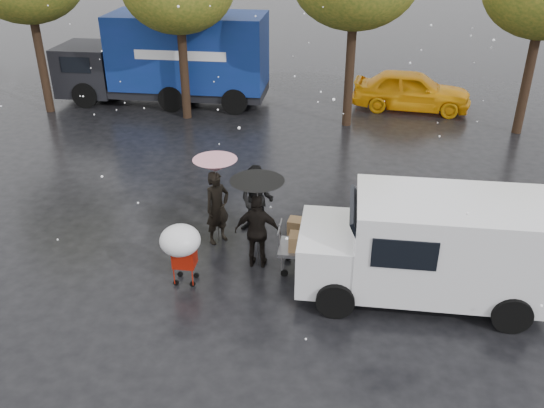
# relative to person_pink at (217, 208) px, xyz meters

# --- Properties ---
(ground) EXTENTS (90.00, 90.00, 0.00)m
(ground) POSITION_rel_person_pink_xyz_m (0.38, -1.36, -0.90)
(ground) COLOR black
(ground) RESTS_ON ground
(person_pink) EXTENTS (0.76, 0.78, 1.80)m
(person_pink) POSITION_rel_person_pink_xyz_m (0.00, 0.00, 0.00)
(person_pink) COLOR black
(person_pink) RESTS_ON ground
(person_middle) EXTENTS (0.94, 0.78, 1.75)m
(person_middle) POSITION_rel_person_pink_xyz_m (0.85, 0.57, -0.02)
(person_middle) COLOR black
(person_middle) RESTS_ON ground
(person_black) EXTENTS (1.03, 0.43, 1.75)m
(person_black) POSITION_rel_person_pink_xyz_m (1.11, -0.91, -0.03)
(person_black) COLOR black
(person_black) RESTS_ON ground
(umbrella_pink) EXTENTS (1.01, 1.01, 2.14)m
(umbrella_pink) POSITION_rel_person_pink_xyz_m (0.00, 0.00, 1.08)
(umbrella_pink) COLOR #4C4C4C
(umbrella_pink) RESTS_ON ground
(umbrella_black) EXTENTS (1.16, 1.16, 2.10)m
(umbrella_black) POSITION_rel_person_pink_xyz_m (1.11, -0.91, 1.05)
(umbrella_black) COLOR #4C4C4C
(umbrella_black) RESTS_ON ground
(vendor_cart) EXTENTS (1.52, 0.80, 1.27)m
(vendor_cart) POSITION_rel_person_pink_xyz_m (2.42, -0.95, -0.18)
(vendor_cart) COLOR slate
(vendor_cart) RESTS_ON ground
(shopping_cart) EXTENTS (0.84, 0.84, 1.46)m
(shopping_cart) POSITION_rel_person_pink_xyz_m (-0.33, -1.90, 0.16)
(shopping_cart) COLOR #AA1809
(shopping_cart) RESTS_ON ground
(white_van) EXTENTS (4.91, 2.18, 2.20)m
(white_van) POSITION_rel_person_pink_xyz_m (4.69, -1.50, 0.26)
(white_van) COLOR white
(white_van) RESTS_ON ground
(blue_truck) EXTENTS (8.30, 2.60, 3.50)m
(blue_truck) POSITION_rel_person_pink_xyz_m (-4.24, 10.43, 0.86)
(blue_truck) COLOR navy
(blue_truck) RESTS_ON ground
(box_ground_near) EXTENTS (0.61, 0.53, 0.46)m
(box_ground_near) POSITION_rel_person_pink_xyz_m (2.59, -0.86, -0.67)
(box_ground_near) COLOR brown
(box_ground_near) RESTS_ON ground
(box_ground_far) EXTENTS (0.53, 0.43, 0.38)m
(box_ground_far) POSITION_rel_person_pink_xyz_m (1.86, 0.61, -0.71)
(box_ground_far) COLOR brown
(box_ground_far) RESTS_ON ground
(yellow_taxi) EXTENTS (4.67, 2.28, 1.53)m
(yellow_taxi) POSITION_rel_person_pink_xyz_m (5.31, 10.77, -0.13)
(yellow_taxi) COLOR #FDAD0D
(yellow_taxi) RESTS_ON ground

